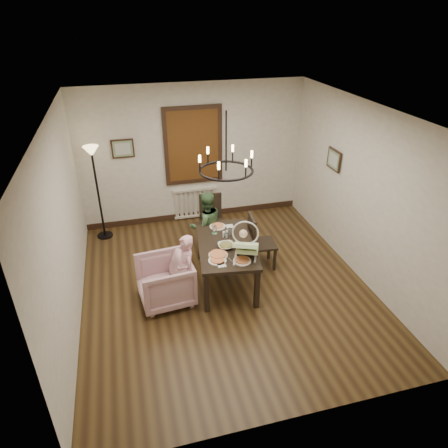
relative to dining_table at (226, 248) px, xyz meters
name	(u,v)px	position (x,y,z in m)	size (l,w,h in m)	color
room_shell	(219,199)	(-0.04, 0.24, 0.76)	(4.51, 5.00, 2.81)	#4B361A
dining_table	(226,248)	(0.00, 0.00, 0.00)	(1.07, 1.65, 0.73)	black
chair_far	(212,221)	(0.06, 1.22, -0.16)	(0.42, 0.42, 0.96)	black
chair_right	(263,241)	(0.72, 0.27, -0.14)	(0.44, 0.44, 0.99)	black
armchair	(165,281)	(-1.02, -0.25, -0.28)	(0.78, 0.80, 0.73)	#C8999B
elderly_woman	(187,275)	(-0.70, -0.33, -0.17)	(0.35, 0.23, 0.95)	#ECA7B6
seated_man	(206,231)	(-0.14, 0.83, -0.12)	(0.50, 0.39, 1.03)	#3E623A
baby_bouncer	(246,244)	(0.21, -0.40, 0.27)	(0.42, 0.58, 0.38)	#D4F0A5
salad_bowl	(226,246)	(-0.03, -0.12, 0.12)	(0.30, 0.30, 0.07)	white
pizza_platter	(218,255)	(-0.20, -0.32, 0.10)	(0.29, 0.29, 0.04)	tan
drinking_glass	(226,237)	(0.02, 0.06, 0.16)	(0.07, 0.07, 0.15)	silver
window_blinds	(193,146)	(-0.04, 2.33, 0.96)	(1.00, 0.03, 1.40)	#583311
radiator	(195,203)	(-0.04, 2.35, -0.29)	(0.92, 0.12, 0.62)	silver
picture_back	(123,149)	(-1.39, 2.34, 1.01)	(0.42, 0.03, 0.36)	black
picture_right	(334,160)	(2.17, 0.77, 1.01)	(0.42, 0.03, 0.36)	black
floor_lamp	(98,195)	(-1.94, 2.02, 0.26)	(0.30, 0.30, 1.80)	black
chandelier	(226,171)	(0.00, 0.00, 1.31)	(0.80, 0.80, 0.04)	black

